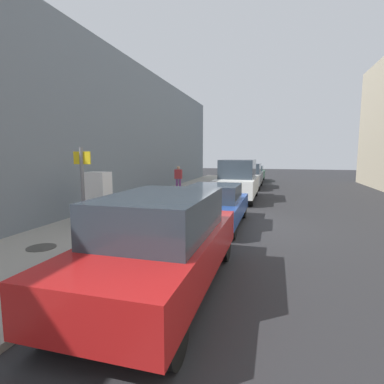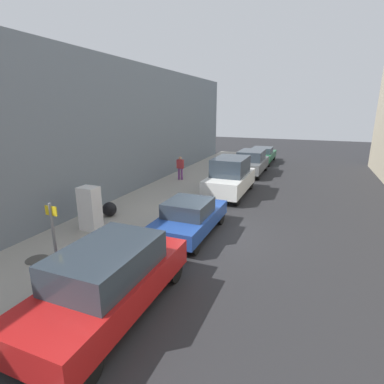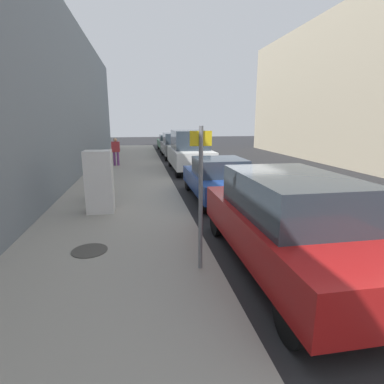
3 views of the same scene
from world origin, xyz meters
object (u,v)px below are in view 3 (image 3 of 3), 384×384
Objects in this scene: trash_bag at (98,189)px; parked_suv_red at (289,221)px; discarded_refrigerator at (99,182)px; street_sign_post at (201,192)px; parked_suv_gray at (176,145)px; parked_sedan_green at (169,142)px; parked_van_white at (189,151)px; parked_hatchback_blue at (218,178)px; pedestrian_walking_far at (116,150)px.

trash_bag is 6.66m from parked_suv_red.
street_sign_post reaches higher than discarded_refrigerator.
parked_suv_gray reaches higher than parked_suv_red.
parked_suv_gray reaches higher than parked_sedan_green.
discarded_refrigerator is at bearing -117.35° from parked_van_white.
discarded_refrigerator is 4.33m from street_sign_post.
parked_suv_red is 1.02× the size of parked_van_white.
street_sign_post is at bearing 178.28° from parked_suv_red.
parked_suv_gray reaches higher than parked_hatchback_blue.
trash_bag is 12.41m from parked_suv_gray.
parked_hatchback_blue is 0.88× the size of parked_van_white.
parked_van_white reaches higher than parked_suv_red.
discarded_refrigerator is 9.17m from pedestrian_walking_far.
trash_bag is 0.13× the size of parked_suv_red.
trash_bag is 6.98m from parked_van_white.
parked_suv_gray is 5.21m from parked_sedan_green.
parked_hatchback_blue is at bearing 72.03° from street_sign_post.
street_sign_post is 1.57× the size of pedestrian_walking_far.
discarded_refrigerator is 8.12m from parked_van_white.
discarded_refrigerator reaches higher than parked_sedan_green.
street_sign_post reaches higher than parked_hatchback_blue.
parked_van_white is 11.26m from parked_sedan_green.
parked_van_white is (0.00, 5.98, 0.33)m from parked_hatchback_blue.
discarded_refrigerator is at bearing 134.56° from parked_suv_red.
pedestrian_walking_far is 4.41m from parked_van_white.
parked_suv_red reaches higher than parked_sedan_green.
parked_sedan_green is (3.73, 18.47, -0.25)m from discarded_refrigerator.
parked_van_white is at bearing 110.24° from pedestrian_walking_far.
parked_suv_red is at bearing -90.00° from parked_suv_gray.
parked_suv_gray reaches higher than trash_bag.
parked_sedan_green is at bearing 90.00° from parked_suv_gray.
pedestrian_walking_far is 8.87m from parked_hatchback_blue.
parked_suv_gray is at bearing 71.22° from trash_bag.
street_sign_post is 1.72m from parked_suv_red.
parked_hatchback_blue is 0.86× the size of parked_sedan_green.
parked_van_white is 6.05m from parked_suv_gray.
parked_van_white is 0.98× the size of parked_sedan_green.
parked_sedan_green is at bearing 90.00° from parked_suv_red.
street_sign_post is at bearing 56.84° from pedestrian_walking_far.
parked_suv_gray is (-0.00, 6.05, -0.15)m from parked_van_white.
trash_bag is 4.02m from parked_hatchback_blue.
discarded_refrigerator is 0.36× the size of parked_sedan_green.
parked_van_white reaches higher than parked_suv_gray.
street_sign_post is 11.08m from parked_van_white.
parked_sedan_green reaches higher than trash_bag.
parked_van_white is (0.00, 11.00, 0.16)m from parked_suv_red.
parked_suv_gray is 0.98× the size of parked_sedan_green.
street_sign_post is 0.52× the size of parked_suv_gray.
pedestrian_walking_far is at bearing 91.36° from discarded_refrigerator.
discarded_refrigerator is 1.64m from trash_bag.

